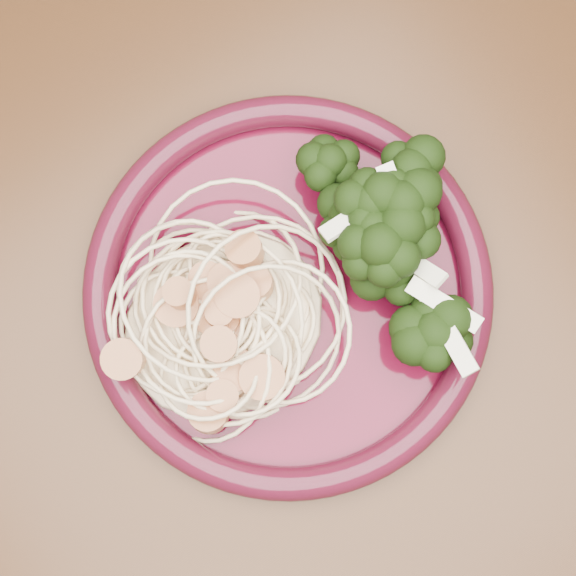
# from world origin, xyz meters

# --- Properties ---
(dining_table) EXTENTS (1.20, 0.80, 0.75)m
(dining_table) POSITION_xyz_m (0.00, 0.00, 0.65)
(dining_table) COLOR #472814
(dining_table) RESTS_ON ground
(dinner_plate) EXTENTS (0.30, 0.30, 0.02)m
(dinner_plate) POSITION_xyz_m (0.02, 0.03, 0.76)
(dinner_plate) COLOR #49081B
(dinner_plate) RESTS_ON dining_table
(spaghetti_pile) EXTENTS (0.15, 0.13, 0.03)m
(spaghetti_pile) POSITION_xyz_m (-0.03, 0.04, 0.77)
(spaghetti_pile) COLOR beige
(spaghetti_pile) RESTS_ON dinner_plate
(scallop_cluster) EXTENTS (0.15, 0.15, 0.05)m
(scallop_cluster) POSITION_xyz_m (-0.03, 0.04, 0.81)
(scallop_cluster) COLOR tan
(scallop_cluster) RESTS_ON spaghetti_pile
(broccoli_pile) EXTENTS (0.12, 0.17, 0.06)m
(broccoli_pile) POSITION_xyz_m (0.08, 0.03, 0.78)
(broccoli_pile) COLOR black
(broccoli_pile) RESTS_ON dinner_plate
(onion_garnish) EXTENTS (0.08, 0.11, 0.06)m
(onion_garnish) POSITION_xyz_m (0.08, 0.03, 0.82)
(onion_garnish) COLOR white
(onion_garnish) RESTS_ON broccoli_pile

